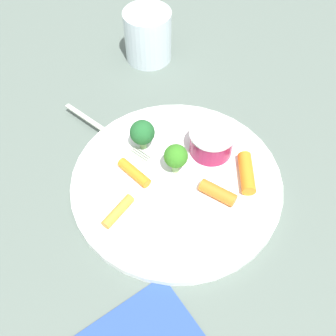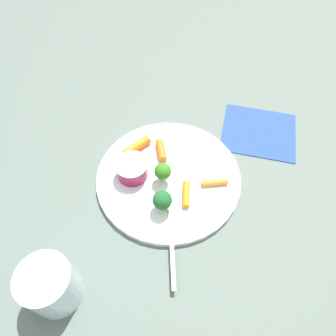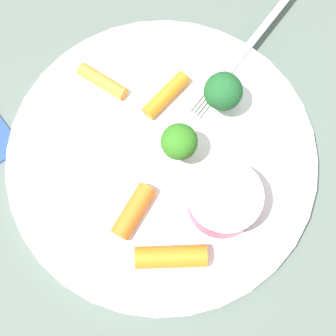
{
  "view_description": "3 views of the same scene",
  "coord_description": "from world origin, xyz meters",
  "px_view_note": "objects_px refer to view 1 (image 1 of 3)",
  "views": [
    {
      "loc": [
        -0.12,
        0.26,
        0.42
      ],
      "look_at": [
        0.01,
        -0.0,
        0.02
      ],
      "focal_mm": 41.76,
      "sensor_mm": 36.0,
      "label": 1
    },
    {
      "loc": [
        0.31,
        -0.08,
        0.5
      ],
      "look_at": [
        -0.0,
        0.0,
        0.03
      ],
      "focal_mm": 33.02,
      "sensor_mm": 36.0,
      "label": 2
    },
    {
      "loc": [
        -0.13,
        -0.06,
        0.43
      ],
      "look_at": [
        -0.01,
        -0.01,
        0.02
      ],
      "focal_mm": 54.81,
      "sensor_mm": 36.0,
      "label": 3
    }
  ],
  "objects_px": {
    "sauce_cup": "(211,142)",
    "carrot_stick_0": "(217,193)",
    "carrot_stick_3": "(134,173)",
    "broccoli_floret_0": "(142,133)",
    "drinking_glass": "(148,36)",
    "broccoli_floret_1": "(176,157)",
    "carrot_stick_1": "(118,211)",
    "fork": "(107,132)",
    "plate": "(176,182)",
    "carrot_stick_2": "(247,173)"
  },
  "relations": [
    {
      "from": "sauce_cup",
      "to": "carrot_stick_3",
      "type": "distance_m",
      "value": 0.11
    },
    {
      "from": "plate",
      "to": "carrot_stick_0",
      "type": "relative_size",
      "value": 5.81
    },
    {
      "from": "sauce_cup",
      "to": "carrot_stick_0",
      "type": "bearing_deg",
      "value": 119.26
    },
    {
      "from": "broccoli_floret_0",
      "to": "fork",
      "type": "bearing_deg",
      "value": 0.68
    },
    {
      "from": "sauce_cup",
      "to": "carrot_stick_2",
      "type": "xyz_separation_m",
      "value": [
        -0.06,
        0.02,
        -0.01
      ]
    },
    {
      "from": "broccoli_floret_0",
      "to": "fork",
      "type": "xyz_separation_m",
      "value": [
        0.06,
        0.0,
        -0.03
      ]
    },
    {
      "from": "carrot_stick_1",
      "to": "fork",
      "type": "bearing_deg",
      "value": -51.98
    },
    {
      "from": "broccoli_floret_1",
      "to": "carrot_stick_3",
      "type": "relative_size",
      "value": 0.91
    },
    {
      "from": "plate",
      "to": "carrot_stick_2",
      "type": "height_order",
      "value": "carrot_stick_2"
    },
    {
      "from": "carrot_stick_0",
      "to": "fork",
      "type": "bearing_deg",
      "value": -9.02
    },
    {
      "from": "carrot_stick_0",
      "to": "drinking_glass",
      "type": "bearing_deg",
      "value": -45.33
    },
    {
      "from": "plate",
      "to": "carrot_stick_2",
      "type": "xyz_separation_m",
      "value": [
        -0.08,
        -0.04,
        0.01
      ]
    },
    {
      "from": "carrot_stick_2",
      "to": "plate",
      "type": "bearing_deg",
      "value": 29.26
    },
    {
      "from": "plate",
      "to": "broccoli_floret_1",
      "type": "height_order",
      "value": "broccoli_floret_1"
    },
    {
      "from": "broccoli_floret_1",
      "to": "carrot_stick_3",
      "type": "bearing_deg",
      "value": 36.1
    },
    {
      "from": "drinking_glass",
      "to": "broccoli_floret_0",
      "type": "bearing_deg",
      "value": 116.52
    },
    {
      "from": "broccoli_floret_1",
      "to": "carrot_stick_2",
      "type": "bearing_deg",
      "value": -160.05
    },
    {
      "from": "carrot_stick_3",
      "to": "drinking_glass",
      "type": "distance_m",
      "value": 0.26
    },
    {
      "from": "sauce_cup",
      "to": "broccoli_floret_0",
      "type": "height_order",
      "value": "broccoli_floret_0"
    },
    {
      "from": "carrot_stick_1",
      "to": "fork",
      "type": "distance_m",
      "value": 0.13
    },
    {
      "from": "carrot_stick_0",
      "to": "carrot_stick_3",
      "type": "xyz_separation_m",
      "value": [
        0.11,
        0.02,
        -0.0
      ]
    },
    {
      "from": "plate",
      "to": "sauce_cup",
      "type": "xyz_separation_m",
      "value": [
        -0.02,
        -0.06,
        0.02
      ]
    },
    {
      "from": "carrot_stick_0",
      "to": "carrot_stick_2",
      "type": "relative_size",
      "value": 0.81
    },
    {
      "from": "carrot_stick_3",
      "to": "fork",
      "type": "xyz_separation_m",
      "value": [
        0.07,
        -0.05,
        -0.01
      ]
    },
    {
      "from": "sauce_cup",
      "to": "broccoli_floret_1",
      "type": "relative_size",
      "value": 1.33
    },
    {
      "from": "broccoli_floret_1",
      "to": "drinking_glass",
      "type": "xyz_separation_m",
      "value": [
        0.15,
        -0.2,
        0.0
      ]
    },
    {
      "from": "plate",
      "to": "fork",
      "type": "relative_size",
      "value": 1.71
    },
    {
      "from": "carrot_stick_2",
      "to": "carrot_stick_1",
      "type": "bearing_deg",
      "value": 45.6
    },
    {
      "from": "carrot_stick_0",
      "to": "carrot_stick_3",
      "type": "distance_m",
      "value": 0.11
    },
    {
      "from": "plate",
      "to": "broccoli_floret_1",
      "type": "relative_size",
      "value": 6.0
    },
    {
      "from": "carrot_stick_1",
      "to": "carrot_stick_3",
      "type": "height_order",
      "value": "carrot_stick_3"
    },
    {
      "from": "broccoli_floret_0",
      "to": "carrot_stick_0",
      "type": "bearing_deg",
      "value": 166.46
    },
    {
      "from": "fork",
      "to": "drinking_glass",
      "type": "relative_size",
      "value": 1.92
    },
    {
      "from": "broccoli_floret_0",
      "to": "carrot_stick_0",
      "type": "relative_size",
      "value": 0.99
    },
    {
      "from": "sauce_cup",
      "to": "broccoli_floret_0",
      "type": "distance_m",
      "value": 0.09
    },
    {
      "from": "broccoli_floret_1",
      "to": "carrot_stick_2",
      "type": "distance_m",
      "value": 0.09
    },
    {
      "from": "drinking_glass",
      "to": "broccoli_floret_1",
      "type": "bearing_deg",
      "value": 126.49
    },
    {
      "from": "broccoli_floret_0",
      "to": "broccoli_floret_1",
      "type": "relative_size",
      "value": 1.03
    },
    {
      "from": "carrot_stick_0",
      "to": "broccoli_floret_0",
      "type": "bearing_deg",
      "value": -13.54
    },
    {
      "from": "sauce_cup",
      "to": "broccoli_floret_0",
      "type": "bearing_deg",
      "value": 23.31
    },
    {
      "from": "broccoli_floret_1",
      "to": "carrot_stick_0",
      "type": "relative_size",
      "value": 0.97
    },
    {
      "from": "plate",
      "to": "carrot_stick_1",
      "type": "xyz_separation_m",
      "value": [
        0.04,
        0.08,
        0.01
      ]
    },
    {
      "from": "sauce_cup",
      "to": "broccoli_floret_1",
      "type": "bearing_deg",
      "value": 62.1
    },
    {
      "from": "sauce_cup",
      "to": "carrot_stick_0",
      "type": "distance_m",
      "value": 0.08
    },
    {
      "from": "plate",
      "to": "carrot_stick_1",
      "type": "distance_m",
      "value": 0.09
    },
    {
      "from": "broccoli_floret_1",
      "to": "fork",
      "type": "bearing_deg",
      "value": -7.39
    },
    {
      "from": "drinking_glass",
      "to": "plate",
      "type": "bearing_deg",
      "value": 126.2
    },
    {
      "from": "carrot_stick_2",
      "to": "fork",
      "type": "height_order",
      "value": "carrot_stick_2"
    },
    {
      "from": "carrot_stick_2",
      "to": "drinking_glass",
      "type": "bearing_deg",
      "value": -36.12
    },
    {
      "from": "drinking_glass",
      "to": "carrot_stick_3",
      "type": "bearing_deg",
      "value": 114.39
    }
  ]
}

